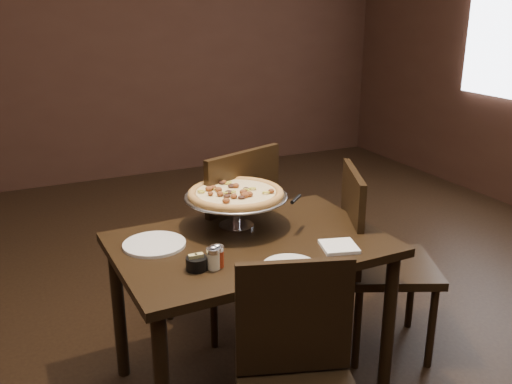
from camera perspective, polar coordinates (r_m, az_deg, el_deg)
name	(u,v)px	position (r m, az deg, el deg)	size (l,w,h in m)	color
room	(274,76)	(2.29, 1.78, 11.51)	(6.04, 7.04, 2.84)	black
dining_table	(251,260)	(2.48, -0.55, -6.86)	(1.16, 0.78, 0.71)	black
pizza_stand	(236,194)	(2.53, -2.02, -0.20)	(0.46, 0.46, 0.19)	silver
parmesan_shaker	(214,258)	(2.18, -4.27, -6.57)	(0.05, 0.05, 0.10)	#F7EBC0
pepper_flake_shaker	(217,256)	(2.20, -3.91, -6.39)	(0.05, 0.05, 0.10)	maroon
packet_caddy	(197,263)	(2.19, -5.97, -7.07)	(0.08, 0.08, 0.06)	black
napkin_stack	(339,247)	(2.39, 8.30, -5.43)	(0.14, 0.14, 0.02)	white
plate_left	(154,244)	(2.42, -10.13, -5.17)	(0.26, 0.26, 0.01)	white
plate_near	(290,266)	(2.20, 3.41, -7.44)	(0.21, 0.21, 0.01)	white
serving_spatula	(296,200)	(2.48, 4.00, -0.76)	(0.14, 0.14, 0.02)	silver
chair_far	(226,232)	(2.96, -3.00, -4.00)	(0.59, 0.59, 1.00)	black
chair_near	(300,383)	(2.01, 4.38, -18.51)	(0.51, 0.51, 0.87)	black
chair_side	(375,255)	(2.84, 11.81, -6.16)	(0.58, 0.58, 0.94)	black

